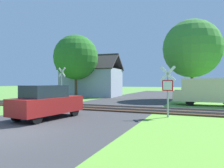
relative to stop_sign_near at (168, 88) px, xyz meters
The scene contains 10 objects.
ground_plane 8.24m from the stop_sign_near, 129.10° to the right, with size 160.00×160.00×0.00m, color #5B933D.
road_asphalt 6.84m from the stop_sign_near, 140.04° to the right, with size 8.09×80.00×0.01m, color #38383A.
rail_track 5.80m from the stop_sign_near, 155.96° to the left, with size 60.00×2.60×0.22m.
stop_sign_near is the anchor object (origin of this frame).
crossing_sign_far 11.00m from the stop_sign_near, 155.76° to the left, with size 0.86×0.21×3.29m.
house 19.11m from the stop_sign_near, 129.55° to the left, with size 8.07×5.72×5.77m.
tree_right 14.18m from the stop_sign_near, 86.11° to the left, with size 6.44×6.44×8.89m.
tree_left 17.10m from the stop_sign_near, 138.28° to the left, with size 5.50×5.50×7.76m.
mail_truck 7.80m from the stop_sign_near, 73.67° to the left, with size 4.91×1.93×2.24m.
parked_car 6.59m from the stop_sign_near, 154.50° to the right, with size 2.19×4.19×1.78m.
Camera 1 is at (6.64, -6.02, 1.95)m, focal length 35.00 mm.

